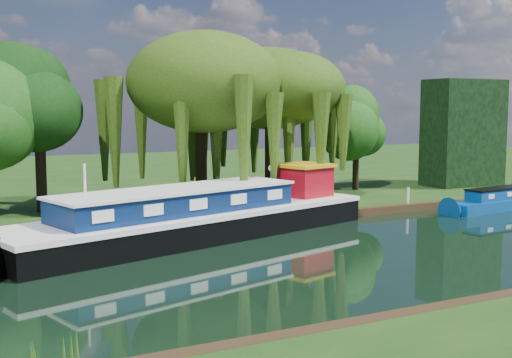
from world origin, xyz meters
TOP-DOWN VIEW (x-y plane):
  - ground at (0.00, 0.00)m, footprint 120.00×120.00m
  - far_bank at (0.00, 34.00)m, footprint 120.00×52.00m
  - dutch_barge at (-5.63, 6.54)m, footprint 20.20×9.58m
  - narrowboat at (15.41, 6.26)m, footprint 10.35×2.80m
  - red_dinghy at (-11.22, 7.00)m, footprint 3.62×3.10m
  - willow_left at (-2.56, 13.80)m, footprint 8.29×8.29m
  - willow_right at (1.90, 13.20)m, footprint 7.25×7.25m
  - tree_far_mid at (-11.68, 15.41)m, footprint 5.27×5.27m
  - tree_far_right at (10.20, 15.57)m, footprint 3.92×3.92m
  - conifer_hedge at (19.00, 14.00)m, footprint 6.00×3.00m
  - lamppost at (0.50, 10.50)m, footprint 0.36×0.36m
  - mooring_posts at (-0.50, 8.40)m, footprint 19.16×0.16m

SIDE VIEW (x-z plane):
  - ground at x=0.00m, z-range 0.00..0.00m
  - red_dinghy at x=-11.22m, z-range -0.32..0.32m
  - far_bank at x=0.00m, z-range 0.00..0.45m
  - narrowboat at x=15.41m, z-range -0.21..1.28m
  - mooring_posts at x=-0.50m, z-range 0.45..1.45m
  - dutch_barge at x=-5.63m, z-range -1.05..3.11m
  - lamppost at x=0.50m, z-range 1.14..3.70m
  - conifer_hedge at x=19.00m, z-range 0.45..8.45m
  - tree_far_right at x=10.20m, z-range 1.67..8.09m
  - tree_far_mid at x=-11.68m, z-range 2.09..10.71m
  - willow_right at x=1.90m, z-range 2.48..11.30m
  - willow_left at x=-2.56m, z-range 2.70..12.63m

